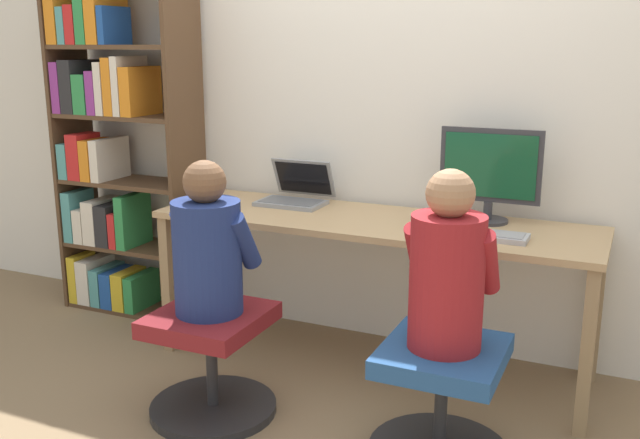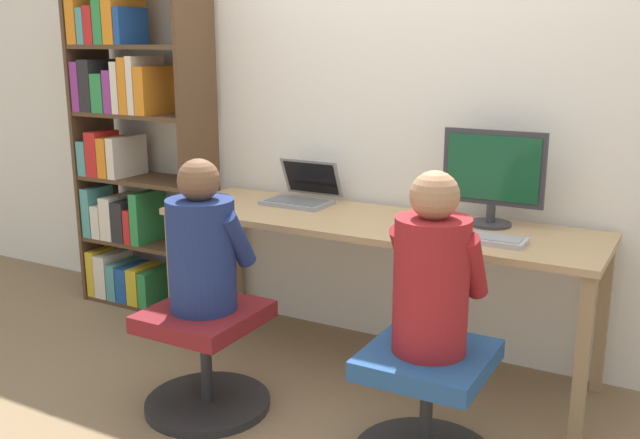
{
  "view_description": "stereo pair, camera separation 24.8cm",
  "coord_description": "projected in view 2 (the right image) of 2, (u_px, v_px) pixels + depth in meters",
  "views": [
    {
      "loc": [
        1.09,
        -2.69,
        1.51
      ],
      "look_at": [
        -0.19,
        0.13,
        0.74
      ],
      "focal_mm": 40.0,
      "sensor_mm": 36.0,
      "label": 1
    },
    {
      "loc": [
        1.32,
        -2.58,
        1.51
      ],
      "look_at": [
        -0.19,
        0.13,
        0.74
      ],
      "focal_mm": 40.0,
      "sensor_mm": 36.0,
      "label": 2
    }
  ],
  "objects": [
    {
      "name": "ground_plane",
      "position": [
        343.0,
        391.0,
        3.17
      ],
      "size": [
        14.0,
        14.0,
        0.0
      ],
      "primitive_type": "plane",
      "color": "#846B4C"
    },
    {
      "name": "wall_back",
      "position": [
        409.0,
        87.0,
        3.43
      ],
      "size": [
        10.0,
        0.05,
        2.6
      ],
      "color": "white",
      "rests_on": "ground_plane"
    },
    {
      "name": "desk",
      "position": [
        374.0,
        235.0,
        3.27
      ],
      "size": [
        2.04,
        0.6,
        0.72
      ],
      "color": "tan",
      "rests_on": "ground_plane"
    },
    {
      "name": "desktop_monitor",
      "position": [
        493.0,
        176.0,
        3.11
      ],
      "size": [
        0.45,
        0.19,
        0.42
      ],
      "color": "#333338",
      "rests_on": "desk"
    },
    {
      "name": "laptop",
      "position": [
        302.0,
        194.0,
        3.59
      ],
      "size": [
        0.33,
        0.3,
        0.21
      ],
      "color": "gray",
      "rests_on": "desk"
    },
    {
      "name": "keyboard",
      "position": [
        474.0,
        237.0,
        2.92
      ],
      "size": [
        0.42,
        0.14,
        0.03
      ],
      "color": "#B2B2B7",
      "rests_on": "desk"
    },
    {
      "name": "computer_mouse_by_keyboard",
      "position": [
        413.0,
        227.0,
        3.05
      ],
      "size": [
        0.06,
        0.12,
        0.04
      ],
      "color": "#99999E",
      "rests_on": "desk"
    },
    {
      "name": "office_chair_left",
      "position": [
        426.0,
        403.0,
        2.58
      ],
      "size": [
        0.53,
        0.53,
        0.45
      ],
      "color": "#262628",
      "rests_on": "ground_plane"
    },
    {
      "name": "office_chair_right",
      "position": [
        206.0,
        354.0,
        2.98
      ],
      "size": [
        0.53,
        0.53,
        0.45
      ],
      "color": "#262628",
      "rests_on": "ground_plane"
    },
    {
      "name": "person_at_monitor",
      "position": [
        432.0,
        273.0,
        2.46
      ],
      "size": [
        0.32,
        0.3,
        0.65
      ],
      "color": "maroon",
      "rests_on": "office_chair_left"
    },
    {
      "name": "person_at_laptop",
      "position": [
        202.0,
        245.0,
        2.87
      ],
      "size": [
        0.34,
        0.3,
        0.62
      ],
      "color": "navy",
      "rests_on": "office_chair_right"
    },
    {
      "name": "bookshelf",
      "position": [
        129.0,
        152.0,
        4.06
      ],
      "size": [
        0.81,
        0.33,
        1.87
      ],
      "color": "#513823",
      "rests_on": "ground_plane"
    }
  ]
}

